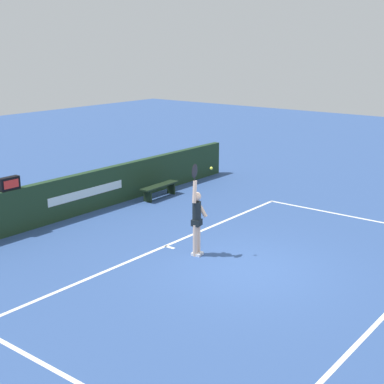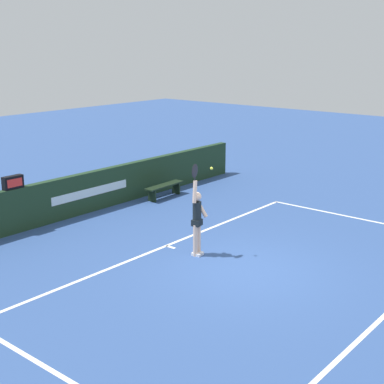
{
  "view_description": "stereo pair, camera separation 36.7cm",
  "coord_description": "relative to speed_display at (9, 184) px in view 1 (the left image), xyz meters",
  "views": [
    {
      "loc": [
        -10.42,
        -6.54,
        5.14
      ],
      "look_at": [
        -0.25,
        1.45,
        1.7
      ],
      "focal_mm": 52.3,
      "sensor_mm": 36.0,
      "label": 1
    },
    {
      "loc": [
        -10.19,
        -6.82,
        5.14
      ],
      "look_at": [
        -0.25,
        1.45,
        1.7
      ],
      "focal_mm": 52.3,
      "sensor_mm": 36.0,
      "label": 2
    }
  ],
  "objects": [
    {
      "name": "tennis_ball",
      "position": [
        2.07,
        -5.3,
        0.79
      ],
      "size": [
        0.07,
        0.07,
        0.07
      ],
      "color": "#CFD939"
    },
    {
      "name": "back_wall",
      "position": [
        1.88,
        0.0,
        -0.82
      ],
      "size": [
        15.64,
        0.24,
        1.27
      ],
      "color": "#1D3720",
      "rests_on": "ground"
    },
    {
      "name": "ground_plane",
      "position": [
        1.88,
        -6.51,
        -1.45
      ],
      "size": [
        60.0,
        60.0,
        0.0
      ],
      "primitive_type": "plane",
      "color": "#304F8C"
    },
    {
      "name": "speed_display",
      "position": [
        0.0,
        0.0,
        0.0
      ],
      "size": [
        0.59,
        0.2,
        0.37
      ],
      "color": "black",
      "rests_on": "back_wall"
    },
    {
      "name": "court_lines",
      "position": [
        1.88,
        -6.91,
        -1.45
      ],
      "size": [
        11.07,
        6.01,
        0.0
      ],
      "color": "white",
      "rests_on": "ground"
    },
    {
      "name": "courtside_bench_near",
      "position": [
        5.36,
        -0.72,
        -1.09
      ],
      "size": [
        1.71,
        0.43,
        0.46
      ],
      "color": "black",
      "rests_on": "ground"
    },
    {
      "name": "tennis_player",
      "position": [
        1.89,
        -5.01,
        -0.47
      ],
      "size": [
        0.47,
        0.37,
        2.38
      ],
      "color": "beige",
      "rests_on": "ground"
    }
  ]
}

